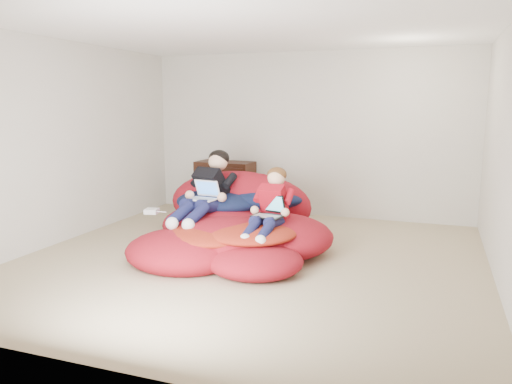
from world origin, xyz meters
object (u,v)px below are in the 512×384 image
object	(u,v)px
older_boy	(208,187)
younger_boy	(270,204)
dresser	(225,187)
laptop_white	(205,194)
laptop_black	(269,210)
beanbag_pile	(234,226)

from	to	relation	value
older_boy	younger_boy	distance (m)	0.98
dresser	younger_boy	xyz separation A→B (m)	(1.46, -2.12, 0.22)
laptop_white	older_boy	bearing A→B (deg)	90.00
dresser	laptop_black	world-z (taller)	dresser
younger_boy	beanbag_pile	bearing A→B (deg)	154.31
dresser	laptop_black	bearing A→B (deg)	-55.90
beanbag_pile	older_boy	size ratio (longest dim) A/B	1.93
younger_boy	laptop_white	xyz separation A→B (m)	(-0.92, 0.24, 0.01)
younger_boy	laptop_white	bearing A→B (deg)	165.39
older_boy	laptop_black	xyz separation A→B (m)	(0.92, -0.38, -0.15)
beanbag_pile	younger_boy	xyz separation A→B (m)	(0.55, -0.26, 0.36)
laptop_black	laptop_white	bearing A→B (deg)	163.34
younger_boy	laptop_white	distance (m)	0.95
laptop_white	laptop_black	distance (m)	0.96
beanbag_pile	laptop_white	xyz separation A→B (m)	(-0.37, -0.02, 0.37)
beanbag_pile	younger_boy	distance (m)	0.71
dresser	older_boy	bearing A→B (deg)	-73.08
younger_boy	laptop_black	bearing A→B (deg)	-90.00
beanbag_pile	laptop_black	distance (m)	0.69
beanbag_pile	older_boy	distance (m)	0.58
younger_boy	laptop_white	size ratio (longest dim) A/B	2.88
younger_boy	laptop_black	size ratio (longest dim) A/B	2.64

